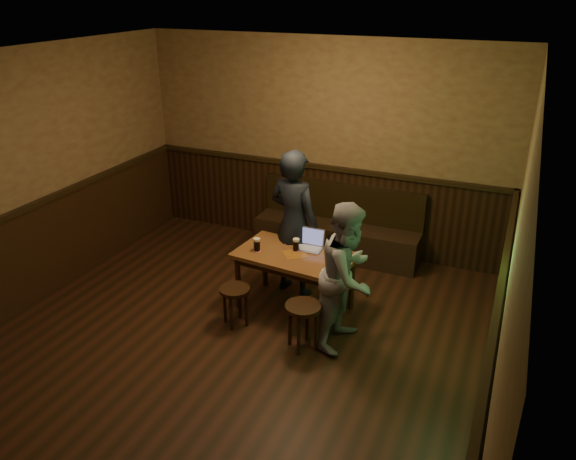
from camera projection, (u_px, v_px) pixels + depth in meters
The scene contains 12 objects.
room at pixel (218, 243), 5.16m from camera, with size 5.04×6.04×2.84m.
bench at pixel (338, 233), 7.52m from camera, with size 2.20×0.50×0.95m.
pub_table at pixel (295, 261), 6.14m from camera, with size 1.34×0.85×0.69m.
stool_left at pixel (235, 295), 5.94m from camera, with size 0.36×0.36×0.44m.
stool_right at pixel (303, 314), 5.55m from camera, with size 0.39×0.39×0.49m.
pint_left at pixel (257, 245), 6.14m from camera, with size 0.10×0.10×0.15m.
pint_mid at pixel (296, 245), 6.15m from camera, with size 0.09×0.09×0.15m.
pint_right at pixel (333, 258), 5.86m from camera, with size 0.09×0.09×0.15m.
laptop at pixel (310, 243), 6.23m from camera, with size 0.30×0.24×0.21m.
menu at pixel (332, 273), 5.70m from camera, with size 0.22×0.15×0.00m, color silver.
person_suit at pixel (294, 224), 6.38m from camera, with size 0.64×0.42×1.74m, color black.
person_grey at pixel (348, 276), 5.50m from camera, with size 0.74×0.57×1.52m, color gray.
Camera 1 is at (2.43, -3.81, 3.41)m, focal length 35.00 mm.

